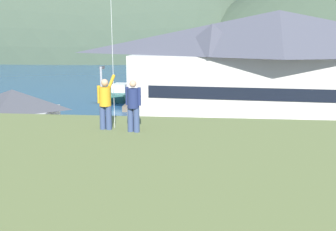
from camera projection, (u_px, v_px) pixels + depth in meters
name	position (u px, v px, depth m)	size (l,w,h in m)	color
ground_plane	(134.00, 210.00, 22.11)	(600.00, 600.00, 0.00)	#66604C
parking_lot_pad	(148.00, 177.00, 26.97)	(40.00, 20.00, 0.10)	gray
bay_water	(191.00, 79.00, 80.57)	(360.00, 84.00, 0.03)	navy
far_hill_east_peak	(65.00, 58.00, 143.16)	(133.88, 60.49, 73.10)	#42513D
harbor_lodge	(277.00, 67.00, 39.86)	(29.33, 12.07, 11.10)	beige
storage_shed_near_lot	(14.00, 123.00, 30.56)	(6.43, 5.03, 5.11)	beige
wharf_dock	(146.00, 100.00, 54.96)	(3.20, 14.34, 0.70)	#70604C
moored_boat_wharfside	(122.00, 94.00, 57.66)	(3.22, 8.45, 2.16)	#23564C
moored_boat_outer_mooring	(172.00, 99.00, 52.98)	(2.88, 7.67, 2.16)	#A8A399
parked_car_corner_spot	(318.00, 194.00, 21.44)	(4.25, 2.16, 1.82)	navy
parked_car_lone_by_shed	(84.00, 154.00, 28.46)	(4.32, 2.29, 1.82)	navy
parked_car_back_row_right	(152.00, 184.00, 22.80)	(4.26, 2.17, 1.82)	navy
parking_light_pole	(102.00, 102.00, 32.07)	(0.24, 0.78, 6.49)	#ADADB2
person_kite_flyer	(105.00, 102.00, 14.27)	(0.56, 0.64, 1.86)	#384770
person_companion	(133.00, 104.00, 13.92)	(0.54, 0.40, 1.74)	#384770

